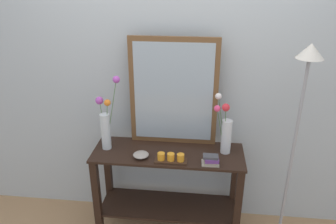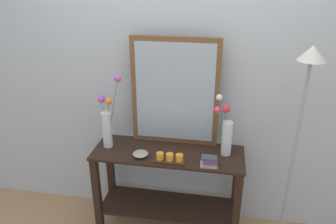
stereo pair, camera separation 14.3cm
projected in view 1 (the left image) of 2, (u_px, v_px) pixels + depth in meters
name	position (u px, v px, depth m)	size (l,w,h in m)	color
wall_back	(172.00, 73.00, 2.68)	(6.40, 0.08, 2.70)	#B2BCC1
console_table	(168.00, 183.00, 2.72)	(1.20, 0.42, 0.80)	black
mirror_leaning	(173.00, 93.00, 2.58)	(0.70, 0.03, 0.88)	brown
tall_vase_left	(106.00, 123.00, 2.58)	(0.21, 0.13, 0.60)	silver
vase_right	(225.00, 130.00, 2.53)	(0.15, 0.12, 0.48)	silver
candle_tray	(171.00, 158.00, 2.47)	(0.24, 0.09, 0.07)	#382316
decorative_bowl	(141.00, 155.00, 2.52)	(0.12, 0.12, 0.04)	#9E9389
book_stack	(211.00, 160.00, 2.42)	(0.13, 0.09, 0.08)	#B2A893
floor_lamp	(298.00, 121.00, 2.30)	(0.24, 0.24, 1.70)	#9E9EA3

